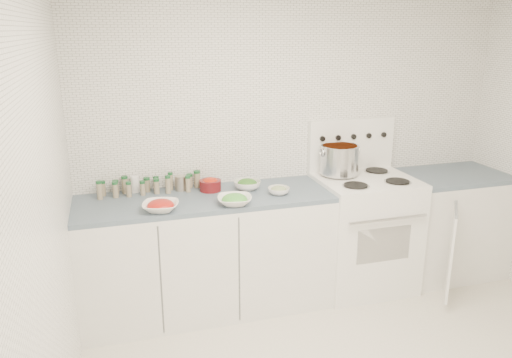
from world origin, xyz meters
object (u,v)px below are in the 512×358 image
Objects in this scene: stove at (363,229)px; bowl_tomato at (161,206)px; stock_pot at (339,158)px; bowl_snowpea at (235,200)px.

bowl_tomato is at bearing -173.17° from stove.
stock_pot is at bearing 140.78° from stove.
stock_pot is at bearing 20.27° from bowl_snowpea.
stove reaches higher than bowl_snowpea.
stove reaches higher than bowl_tomato.
stock_pot is 1.12× the size of bowl_tomato.
stove is at bearing -39.22° from stock_pot.
bowl_tomato is at bearing -167.09° from stock_pot.
bowl_snowpea is at bearing -159.73° from stock_pot.
bowl_tomato and bowl_snowpea have the same top height.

